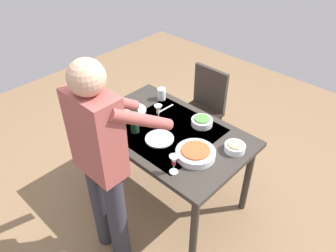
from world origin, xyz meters
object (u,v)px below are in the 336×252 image
person_server (103,159)px  wine_glass_right (158,110)px  serving_bowl_pasta (196,153)px  water_cup_near_right (162,94)px  water_cup_near_left (138,119)px  wine_glass_left (174,161)px  dining_table (168,139)px  dinner_plate_near (159,139)px  dinner_plate_far (134,110)px  side_bowl_bread (235,147)px  wine_bottle (134,121)px  chair_near (203,105)px  side_bowl_salad (202,121)px

person_server → wine_glass_right: person_server is taller
serving_bowl_pasta → water_cup_near_right: bearing=-28.4°
wine_glass_right → water_cup_near_left: size_ratio=1.72×
wine_glass_left → serving_bowl_pasta: bearing=-91.7°
dining_table → water_cup_near_right: 0.52m
dinner_plate_near → dinner_plate_far: bearing=-16.1°
dining_table → wine_glass_right: bearing=-17.8°
water_cup_near_right → side_bowl_bread: 0.93m
dining_table → person_server: 0.75m
wine_bottle → serving_bowl_pasta: (-0.56, -0.11, -0.08)m
wine_glass_right → serving_bowl_pasta: size_ratio=0.50×
chair_near → serving_bowl_pasta: (-0.61, 0.90, 0.28)m
chair_near → side_bowl_salad: chair_near is taller
wine_glass_right → serving_bowl_pasta: 0.55m
serving_bowl_pasta → dinner_plate_far: 0.79m
wine_bottle → water_cup_near_left: size_ratio=3.37×
person_server → wine_glass_right: 0.78m
dining_table → wine_bottle: 0.34m
dining_table → wine_glass_right: (0.16, -0.05, 0.19)m
wine_glass_left → water_cup_near_left: bearing=-20.2°
wine_glass_right → side_bowl_bread: size_ratio=0.94×
dining_table → dinner_plate_far: dinner_plate_far is taller
wine_bottle → water_cup_near_left: wine_bottle is taller
side_bowl_salad → dinner_plate_near: 0.41m
side_bowl_salad → dinner_plate_far: side_bowl_salad is taller
water_cup_near_left → dinner_plate_near: water_cup_near_left is taller
wine_bottle → water_cup_near_right: bearing=-69.5°
wine_bottle → dinner_plate_far: 0.32m
wine_glass_left → serving_bowl_pasta: (-0.01, -0.23, -0.07)m
person_server → wine_bottle: 0.56m
serving_bowl_pasta → side_bowl_salad: bearing=-58.2°
side_bowl_bread → water_cup_near_left: bearing=18.3°
wine_glass_right → dining_table: bearing=162.2°
water_cup_near_left → wine_bottle: bearing=123.8°
water_cup_near_right → dinner_plate_near: water_cup_near_right is taller
dinner_plate_far → side_bowl_bread: bearing=-170.1°
chair_near → dinner_plate_near: bearing=106.5°
wine_glass_right → side_bowl_bread: bearing=-170.4°
dining_table → dinner_plate_near: 0.16m
serving_bowl_pasta → dinner_plate_near: (0.34, 0.04, -0.03)m
side_bowl_bread → serving_bowl_pasta: bearing=55.8°
side_bowl_salad → dinner_plate_near: (0.12, 0.39, -0.03)m
person_server → side_bowl_bread: 1.00m
water_cup_near_left → dining_table: bearing=-160.5°
chair_near → dinner_plate_near: 1.01m
chair_near → water_cup_near_left: bearing=89.5°
water_cup_near_right → serving_bowl_pasta: (-0.75, 0.40, -0.02)m
wine_glass_right → dinner_plate_far: wine_glass_right is taller
chair_near → water_cup_near_right: chair_near is taller
wine_glass_right → wine_glass_left: bearing=144.5°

